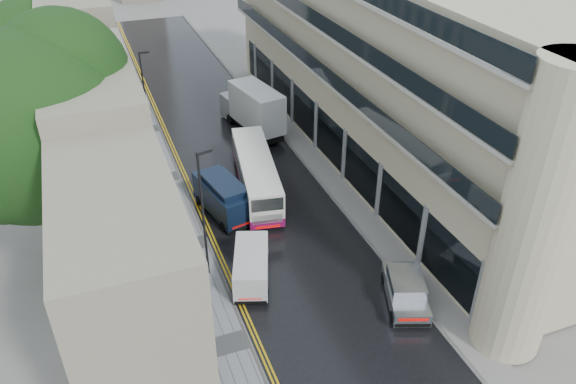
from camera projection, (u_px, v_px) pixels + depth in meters
road at (240, 165)px, 41.69m from camera, size 9.00×85.00×0.02m
left_sidewalk at (161, 179)px, 39.91m from camera, size 2.70×85.00×0.12m
right_sidewalk at (307, 152)px, 43.28m from camera, size 1.80×85.00×0.12m
old_shop_row at (90, 95)px, 37.63m from camera, size 4.50×56.00×12.00m
modern_block at (381, 64)px, 39.84m from camera, size 8.00×40.00×14.00m
tree_near at (39, 158)px, 28.31m from camera, size 10.56×10.56×13.89m
tree_far at (45, 82)px, 39.06m from camera, size 9.24×9.24×12.46m
cream_bus at (247, 197)px, 35.54m from camera, size 3.77×9.82×2.62m
white_lorry at (252, 119)px, 43.78m from camera, size 3.66×7.87×3.98m
silver_hatchback at (394, 310)px, 27.81m from camera, size 3.19×4.60×1.58m
white_van at (235, 285)px, 29.13m from camera, size 3.06×4.52×1.88m
navy_van at (223, 214)px, 34.06m from camera, size 3.00×5.34×2.57m
pedestrian at (168, 188)px, 37.12m from camera, size 0.68×0.46×1.81m
lamp_post_near at (203, 217)px, 29.24m from camera, size 0.87×0.38×7.54m
lamp_post_far at (145, 97)px, 43.42m from camera, size 0.81×0.28×7.06m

